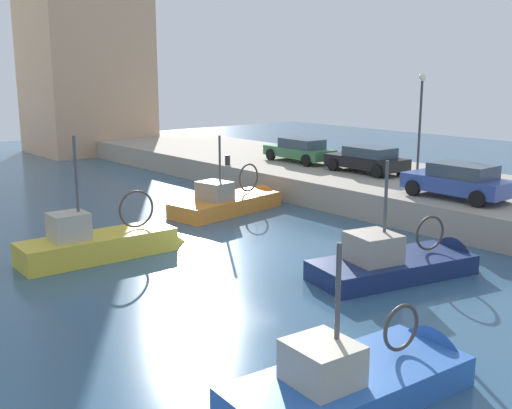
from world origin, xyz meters
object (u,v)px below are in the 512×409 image
fishing_boat_orange (232,208)px  mooring_bollard_mid (228,160)px  parked_car_blue (459,181)px  parked_car_green (300,150)px  fishing_boat_yellow (106,253)px  fishing_boat_navy (403,271)px  fishing_boat_blue (365,390)px  quay_streetlamp (421,107)px  parked_car_black (367,159)px

fishing_boat_orange → mooring_bollard_mid: fishing_boat_orange is taller
parked_car_blue → mooring_bollard_mid: (-1.64, 12.99, -0.45)m
parked_car_green → parked_car_blue: bearing=-100.6°
fishing_boat_yellow → fishing_boat_orange: bearing=20.6°
fishing_boat_navy → parked_car_green: (8.53, 13.64, 1.76)m
fishing_boat_navy → fishing_boat_blue: fishing_boat_navy is taller
fishing_boat_blue → fishing_boat_orange: bearing=61.5°
fishing_boat_blue → mooring_bollard_mid: size_ratio=10.72×
fishing_boat_blue → quay_streetlamp: 20.80m
fishing_boat_yellow → parked_car_black: bearing=4.6°
fishing_boat_yellow → mooring_bollard_mid: (10.98, 7.67, 1.35)m
parked_car_blue → mooring_bollard_mid: size_ratio=7.74×
mooring_bollard_mid → parked_car_blue: bearing=-82.8°
parked_car_green → mooring_bollard_mid: (-3.76, 1.66, -0.41)m
fishing_boat_blue → quay_streetlamp: bearing=33.6°
fishing_boat_yellow → quay_streetlamp: 17.19m
fishing_boat_orange → parked_car_blue: (5.01, -8.19, 1.81)m
fishing_boat_yellow → quay_streetlamp: quay_streetlamp is taller
fishing_boat_navy → parked_car_blue: size_ratio=1.45×
fishing_boat_yellow → mooring_bollard_mid: 13.46m
fishing_boat_blue → parked_car_black: size_ratio=1.41×
fishing_boat_navy → quay_streetlamp: quay_streetlamp is taller
mooring_bollard_mid → parked_car_green: bearing=-23.8°
parked_car_blue → parked_car_black: size_ratio=1.02×
fishing_boat_orange → fishing_boat_blue: bearing=-118.5°
fishing_boat_navy → fishing_boat_orange: bearing=82.4°
fishing_boat_navy → parked_car_black: (8.55, 8.83, 1.75)m
fishing_boat_blue → parked_car_green: bearing=49.7°
fishing_boat_navy → parked_car_blue: 7.04m
parked_car_black → fishing_boat_yellow: bearing=-175.4°
fishing_boat_navy → parked_car_black: fishing_boat_navy is taller
mooring_bollard_mid → fishing_boat_navy: bearing=-107.3°
parked_car_green → mooring_bollard_mid: bearing=156.2°
fishing_boat_orange → parked_car_blue: fishing_boat_orange is taller
fishing_boat_orange → parked_car_green: bearing=23.8°
fishing_boat_blue → quay_streetlamp: size_ratio=1.22×
fishing_boat_orange → fishing_boat_navy: bearing=-97.6°
fishing_boat_navy → parked_car_black: bearing=45.9°
fishing_boat_blue → fishing_boat_yellow: bearing=88.5°
parked_car_green → parked_car_black: (0.03, -4.81, -0.00)m
fishing_boat_navy → mooring_bollard_mid: (4.77, 15.30, 1.35)m
fishing_boat_navy → quay_streetlamp: size_ratio=1.28×
parked_car_blue → parked_car_black: (2.15, 6.52, -0.05)m
fishing_boat_blue → fishing_boat_orange: 16.59m
parked_car_blue → parked_car_black: 6.86m
fishing_boat_yellow → parked_car_blue: bearing=-22.9°
parked_car_blue → fishing_boat_navy: bearing=-160.2°
parked_car_green → quay_streetlamp: bearing=-73.7°
fishing_boat_yellow → parked_car_blue: fishing_boat_yellow is taller
fishing_boat_orange → parked_car_black: 7.56m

